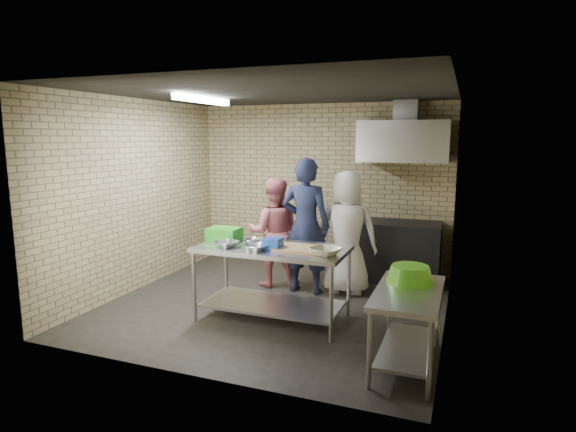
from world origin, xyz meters
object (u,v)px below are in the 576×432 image
(side_counter, at_px, (407,328))
(green_crate, at_px, (224,234))
(bottle_red, at_px, (409,146))
(woman_pink, at_px, (274,232))
(stove, at_px, (399,252))
(man_navy, at_px, (306,226))
(green_basin, at_px, (410,274))
(blue_tub, at_px, (273,244))
(bottle_green, at_px, (436,147))
(prep_table, at_px, (272,283))
(woman_white, at_px, (347,232))

(side_counter, bearing_deg, green_crate, 161.87)
(bottle_red, height_order, woman_pink, bottle_red)
(stove, xyz_separation_m, woman_pink, (-1.69, -0.88, 0.34))
(stove, height_order, man_navy, man_navy)
(green_basin, height_order, bottle_red, bottle_red)
(green_crate, xyz_separation_m, woman_pink, (0.22, 1.10, -0.17))
(green_basin, bearing_deg, blue_tub, 169.26)
(green_basin, bearing_deg, side_counter, -85.43)
(blue_tub, height_order, green_basin, blue_tub)
(bottle_green, bearing_deg, green_crate, -136.66)
(blue_tub, bearing_deg, green_crate, 163.65)
(stove, bearing_deg, green_crate, -133.86)
(prep_table, height_order, stove, stove)
(stove, relative_size, green_crate, 3.05)
(blue_tub, relative_size, woman_pink, 0.12)
(blue_tub, height_order, man_navy, man_navy)
(green_crate, bearing_deg, stove, 46.14)
(stove, relative_size, woman_pink, 0.76)
(stove, height_order, bottle_red, bottle_red)
(green_basin, height_order, woman_pink, woman_pink)
(blue_tub, xyz_separation_m, bottle_green, (1.60, 2.44, 1.06))
(side_counter, bearing_deg, woman_white, 118.90)
(blue_tub, bearing_deg, bottle_green, 56.70)
(bottle_red, relative_size, bottle_green, 1.20)
(green_basin, xyz_separation_m, bottle_red, (-0.38, 2.74, 1.19))
(bottle_green, bearing_deg, stove, -151.93)
(blue_tub, distance_m, bottle_green, 3.11)
(bottle_red, bearing_deg, man_navy, -134.02)
(blue_tub, relative_size, bottle_red, 1.09)
(side_counter, height_order, man_navy, man_navy)
(woman_pink, bearing_deg, bottle_red, -166.44)
(prep_table, distance_m, stove, 2.42)
(prep_table, distance_m, green_basin, 1.73)
(side_counter, relative_size, woman_pink, 0.76)
(stove, relative_size, woman_white, 0.70)
(stove, relative_size, green_basin, 2.61)
(bottle_red, bearing_deg, stove, -101.77)
(woman_pink, bearing_deg, green_crate, 59.58)
(green_basin, xyz_separation_m, woman_white, (-1.05, 1.68, 0.02))
(prep_table, bearing_deg, woman_white, 65.47)
(prep_table, bearing_deg, bottle_green, 54.77)
(green_crate, xyz_separation_m, man_navy, (0.75, 0.97, -0.02))
(bottle_red, bearing_deg, bottle_green, 0.00)
(prep_table, height_order, woman_pink, woman_pink)
(blue_tub, bearing_deg, stove, 62.35)
(stove, relative_size, bottle_green, 8.00)
(stove, bearing_deg, blue_tub, -117.65)
(prep_table, bearing_deg, stove, 60.20)
(blue_tub, bearing_deg, green_basin, -10.74)
(green_crate, relative_size, woman_pink, 0.25)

